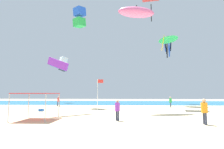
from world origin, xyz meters
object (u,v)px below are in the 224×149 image
object	(u,v)px
person_far_shore	(204,109)
kite_octopus_black	(168,40)
kite_box_blue	(79,17)
kite_delta_green	(168,38)
kite_inflatable_pink	(136,12)
kite_parafoil_purple	(58,64)
kite_box_white	(63,64)
person_central	(117,108)
person_leftmost	(59,100)
banner_flag	(98,93)
kite_diamond_red	(151,1)
person_rightmost	(170,101)
cooler_box	(41,110)
canopy_tent	(37,94)

from	to	relation	value
person_far_shore	kite_octopus_black	world-z (taller)	kite_octopus_black
kite_box_blue	kite_delta_green	size ratio (longest dim) A/B	0.70
kite_delta_green	kite_inflatable_pink	distance (m)	12.66
kite_parafoil_purple	kite_box_white	bearing A→B (deg)	121.67
person_central	kite_parafoil_purple	distance (m)	22.54
person_leftmost	kite_delta_green	xyz separation A→B (m)	(19.61, 2.95, 11.56)
banner_flag	kite_delta_green	world-z (taller)	kite_delta_green
kite_diamond_red	kite_delta_green	size ratio (longest dim) A/B	0.83
person_rightmost	person_far_shore	world-z (taller)	person_far_shore
cooler_box	kite_box_white	distance (m)	22.74
person_far_shore	kite_box_blue	xyz separation A→B (m)	(-13.06, 15.89, 14.34)
canopy_tent	person_far_shore	xyz separation A→B (m)	(12.93, -1.71, -1.03)
canopy_tent	person_leftmost	world-z (taller)	canopy_tent
cooler_box	kite_inflatable_pink	bearing A→B (deg)	3.36
person_rightmost	cooler_box	size ratio (longest dim) A/B	2.94
kite_octopus_black	kite_box_white	xyz separation A→B (m)	(-24.91, 1.95, -4.88)
kite_parafoil_purple	kite_diamond_red	world-z (taller)	kite_diamond_red
kite_delta_green	banner_flag	bearing A→B (deg)	-165.10
kite_octopus_black	person_rightmost	bearing A→B (deg)	-77.37
person_leftmost	kite_delta_green	size ratio (longest dim) A/B	0.34
kite_box_blue	banner_flag	bearing A→B (deg)	149.29
person_central	canopy_tent	bearing A→B (deg)	55.97
person_far_shore	kite_diamond_red	bearing A→B (deg)	8.33
person_leftmost	kite_diamond_red	size ratio (longest dim) A/B	0.41
cooler_box	kite_box_white	world-z (taller)	kite_box_white
kite_parafoil_purple	kite_delta_green	xyz separation A→B (m)	(20.95, 0.37, 4.78)
kite_delta_green	person_central	bearing A→B (deg)	-154.84
canopy_tent	kite_parafoil_purple	bearing A→B (deg)	105.85
kite_box_blue	kite_inflatable_pink	size ratio (longest dim) A/B	0.70
kite_parafoil_purple	kite_diamond_red	distance (m)	20.08
person_rightmost	kite_box_white	xyz separation A→B (m)	(-21.86, 13.68, 8.44)
person_central	kite_inflatable_pink	bearing A→B (deg)	-48.35
person_central	kite_octopus_black	bearing A→B (deg)	-54.94
canopy_tent	kite_inflatable_pink	distance (m)	15.83
cooler_box	kite_box_blue	world-z (taller)	kite_box_blue
banner_flag	kite_octopus_black	distance (m)	28.20
kite_diamond_red	canopy_tent	bearing A→B (deg)	-123.94
person_central	person_far_shore	bearing A→B (deg)	-134.66
kite_diamond_red	kite_inflatable_pink	world-z (taller)	kite_diamond_red
person_far_shore	kite_diamond_red	distance (m)	21.71
person_far_shore	kite_delta_green	bearing A→B (deg)	-4.00
person_leftmost	canopy_tent	bearing A→B (deg)	75.19
banner_flag	person_central	bearing A→B (deg)	-59.11
kite_box_blue	kite_inflatable_pink	world-z (taller)	kite_box_blue
banner_flag	kite_delta_green	distance (m)	21.34
person_leftmost	person_central	distance (m)	18.61
kite_delta_green	person_rightmost	bearing A→B (deg)	-143.06
person_rightmost	kite_inflatable_pink	bearing A→B (deg)	153.22
person_far_shore	cooler_box	distance (m)	17.74
person_central	kite_delta_green	xyz separation A→B (m)	(9.12, 18.32, 11.58)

